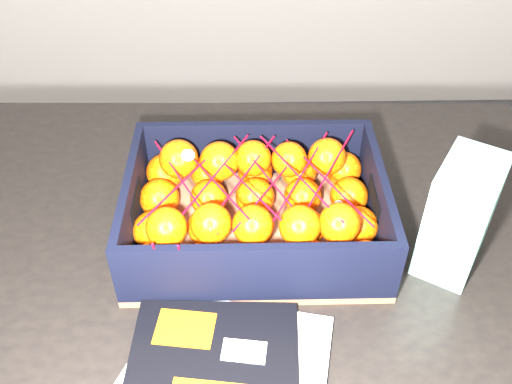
{
  "coord_description": "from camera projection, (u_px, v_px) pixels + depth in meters",
  "views": [
    {
      "loc": [
        0.15,
        -0.43,
        1.39
      ],
      "look_at": [
        0.16,
        0.17,
        0.86
      ],
      "focal_mm": 40.12,
      "sensor_mm": 36.0,
      "label": 1
    }
  ],
  "objects": [
    {
      "name": "clementine_heap",
      "position": [
        254.0,
        203.0,
        0.86
      ],
      "size": [
        0.36,
        0.26,
        0.11
      ],
      "color": "#FF5105",
      "rests_on": "produce_crate"
    },
    {
      "name": "mesh_net",
      "position": [
        249.0,
        186.0,
        0.82
      ],
      "size": [
        0.31,
        0.25,
        0.09
      ],
      "color": "red",
      "rests_on": "clementine_heap"
    },
    {
      "name": "produce_crate",
      "position": [
        256.0,
        216.0,
        0.87
      ],
      "size": [
        0.38,
        0.28,
        0.11
      ],
      "color": "brown",
      "rests_on": "table"
    },
    {
      "name": "table",
      "position": [
        204.0,
        287.0,
        0.94
      ],
      "size": [
        1.22,
        0.83,
        0.75
      ],
      "color": "black",
      "rests_on": "ground"
    },
    {
      "name": "retail_carton",
      "position": [
        459.0,
        216.0,
        0.8
      ],
      "size": [
        0.13,
        0.14,
        0.17
      ],
      "primitive_type": "cube",
      "rotation": [
        0.0,
        0.0,
        -0.56
      ],
      "color": "white",
      "rests_on": "table"
    }
  ]
}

